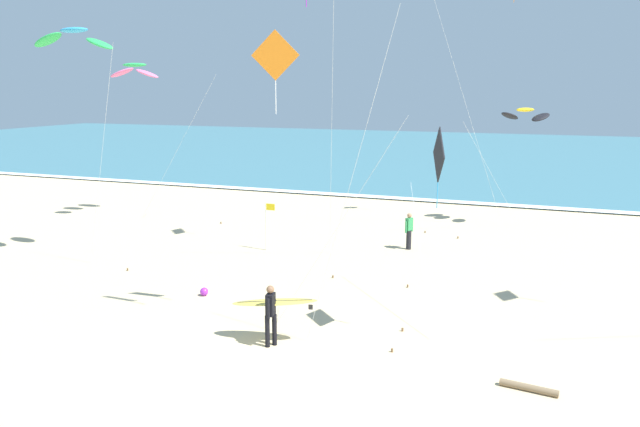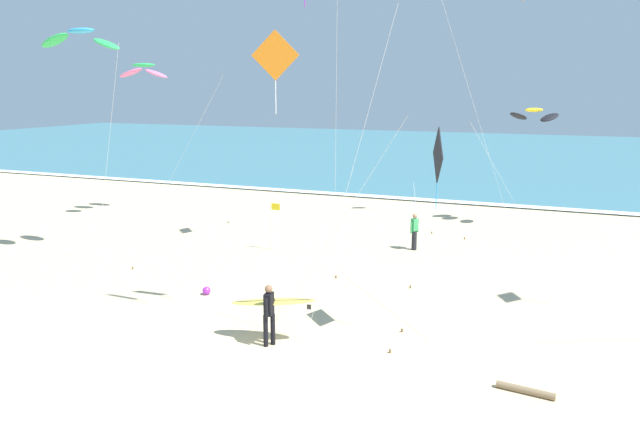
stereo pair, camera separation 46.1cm
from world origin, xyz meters
name	(u,v)px [view 2 (the right image)]	position (x,y,z in m)	size (l,w,h in m)	color
ground_plane	(279,384)	(0.00, 0.00, 0.00)	(160.00, 160.00, 0.00)	#D1BA8E
ocean_water	(513,155)	(0.00, 54.93, 0.04)	(160.00, 60.00, 0.08)	teal
shoreline_foam	(464,202)	(0.00, 25.23, 0.09)	(160.00, 0.99, 0.01)	white
surfer_lead	(271,306)	(-1.27, 2.15, 1.05)	(2.48, 1.11, 1.71)	black
kite_arc_golden_near	(534,115)	(4.00, 20.09, 5.57)	(3.76, 5.09, 5.89)	black
kite_diamond_charcoal_mid	(437,159)	(2.72, 4.00, 5.02)	(2.00, 5.03, 5.87)	black
kite_arc_cobalt_far	(82,39)	(-11.45, 6.81, 8.66)	(3.05, 3.10, 9.05)	green
kite_arc_emerald_high	(144,71)	(-14.88, 14.83, 7.71)	(5.40, 2.87, 8.09)	pink
kite_diamond_amber_outer	(278,64)	(-1.65, 3.58, 7.50)	(4.28, 0.85, 8.41)	orange
bystander_green_top	(414,231)	(-0.10, 13.42, 0.81)	(0.31, 0.45, 1.59)	black
lifeguard_flag	(272,221)	(-5.73, 11.11, 1.27)	(0.45, 0.05, 2.10)	silver
beach_ball	(207,291)	(-5.12, 4.93, 0.14)	(0.28, 0.28, 0.28)	purple
driftwood_log	(525,390)	(5.41, 1.75, 0.08)	(0.17, 0.17, 1.31)	#846B4C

